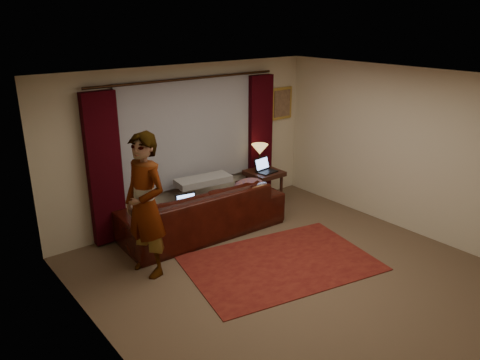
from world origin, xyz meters
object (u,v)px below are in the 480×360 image
(laptop_sofa, at_px, (189,204))
(end_table, at_px, (264,188))
(person, at_px, (145,206))
(laptop_table, at_px, (267,165))
(sofa, at_px, (202,202))
(tiffany_lamp, at_px, (260,157))

(laptop_sofa, relative_size, end_table, 0.53)
(laptop_sofa, xyz_separation_m, person, (-0.90, -0.39, 0.33))
(laptop_table, distance_m, person, 2.88)
(sofa, relative_size, tiffany_lamp, 5.43)
(end_table, xyz_separation_m, tiffany_lamp, (-0.03, 0.10, 0.57))
(laptop_table, bearing_deg, person, -172.13)
(tiffany_lamp, height_order, laptop_table, tiffany_lamp)
(laptop_table, bearing_deg, end_table, 79.77)
(laptop_table, bearing_deg, tiffany_lamp, 92.28)
(sofa, height_order, laptop_sofa, sofa)
(end_table, distance_m, person, 2.97)
(sofa, bearing_deg, laptop_table, -171.52)
(sofa, bearing_deg, person, 27.07)
(person, bearing_deg, end_table, 95.55)
(tiffany_lamp, relative_size, laptop_table, 1.28)
(sofa, xyz_separation_m, end_table, (1.52, 0.24, -0.20))
(sofa, distance_m, person, 1.46)
(sofa, distance_m, end_table, 1.55)
(sofa, bearing_deg, tiffany_lamp, -164.99)
(end_table, xyz_separation_m, person, (-2.78, -0.82, 0.65))
(end_table, bearing_deg, sofa, -171.02)
(laptop_sofa, height_order, end_table, laptop_sofa)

